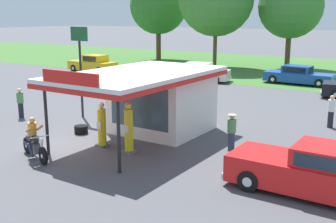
{
  "coord_description": "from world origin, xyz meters",
  "views": [
    {
      "loc": [
        12.4,
        -11.4,
        5.19
      ],
      "look_at": [
        3.38,
        2.35,
        1.4
      ],
      "focal_mm": 44.65,
      "sensor_mm": 36.0,
      "label": 1
    }
  ],
  "objects": [
    {
      "name": "parked_car_back_row_centre_left",
      "position": [
        3.28,
        20.91,
        0.65
      ],
      "size": [
        5.39,
        2.02,
        1.42
      ],
      "color": "#19479E",
      "rests_on": "ground"
    },
    {
      "name": "gas_pump_nearside",
      "position": [
        1.3,
        0.67,
        0.84
      ],
      "size": [
        0.44,
        0.44,
        1.84
      ],
      "color": "slate",
      "rests_on": "ground"
    },
    {
      "name": "tree_oak_right",
      "position": [
        -0.61,
        30.25,
        6.07
      ],
      "size": [
        6.29,
        6.29,
        9.23
      ],
      "color": "brown",
      "rests_on": "ground"
    },
    {
      "name": "tree_oak_far_left",
      "position": [
        -16.31,
        30.22,
        6.2
      ],
      "size": [
        6.7,
        6.7,
        9.7
      ],
      "color": "brown",
      "rests_on": "ground"
    },
    {
      "name": "grass_verge_strip",
      "position": [
        0.0,
        30.0,
        0.0
      ],
      "size": [
        120.0,
        24.0,
        0.01
      ],
      "primitive_type": "cube",
      "color": "#3D6B2D",
      "rests_on": "ground"
    },
    {
      "name": "parked_car_back_row_far_right",
      "position": [
        -14.91,
        17.39,
        0.72
      ],
      "size": [
        5.08,
        1.99,
        1.61
      ],
      "color": "gold",
      "rests_on": "ground"
    },
    {
      "name": "roadside_pole_sign",
      "position": [
        -2.97,
        3.9,
        3.18
      ],
      "size": [
        1.1,
        0.12,
        4.64
      ],
      "color": "black",
      "rests_on": "ground"
    },
    {
      "name": "motorcycle_with_rider",
      "position": [
        0.17,
        -1.78,
        0.65
      ],
      "size": [
        2.13,
        0.92,
        1.58
      ],
      "color": "black",
      "rests_on": "ground"
    },
    {
      "name": "bystander_strolling_foreground",
      "position": [
        8.33,
        8.82,
        0.81
      ],
      "size": [
        0.34,
        0.34,
        1.56
      ],
      "color": "black",
      "rests_on": "ground"
    },
    {
      "name": "service_station_kiosk",
      "position": [
        1.99,
        3.58,
        1.7
      ],
      "size": [
        4.42,
        7.69,
        3.36
      ],
      "color": "silver",
      "rests_on": "ground"
    },
    {
      "name": "bystander_standing_back_lot",
      "position": [
        -5.56,
        2.05,
        0.81
      ],
      "size": [
        0.34,
        0.34,
        1.55
      ],
      "color": "black",
      "rests_on": "ground"
    },
    {
      "name": "spare_tire_stack",
      "position": [
        -0.81,
        1.6,
        0.18
      ],
      "size": [
        0.6,
        0.6,
        0.36
      ],
      "color": "black",
      "rests_on": "ground"
    },
    {
      "name": "ground_plane",
      "position": [
        0.0,
        0.0,
        0.0
      ],
      "size": [
        300.0,
        300.0,
        0.0
      ],
      "primitive_type": "plane",
      "color": "#4C4C51"
    },
    {
      "name": "parked_car_back_row_centre",
      "position": [
        -4.12,
        18.0,
        0.67
      ],
      "size": [
        5.73,
        3.04,
        1.48
      ],
      "color": "beige",
      "rests_on": "ground"
    },
    {
      "name": "gas_pump_offside",
      "position": [
        2.68,
        0.67,
        0.91
      ],
      "size": [
        0.44,
        0.44,
        1.99
      ],
      "color": "slate",
      "rests_on": "ground"
    },
    {
      "name": "bystander_admiring_sedan",
      "position": [
        5.89,
        3.03,
        0.79
      ],
      "size": [
        0.34,
        0.34,
        1.49
      ],
      "color": "#2D3351",
      "rests_on": "ground"
    },
    {
      "name": "featured_classic_sedan",
      "position": [
        9.77,
        0.63,
        0.71
      ],
      "size": [
        5.29,
        1.97,
        1.54
      ],
      "color": "red",
      "rests_on": "ground"
    }
  ]
}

